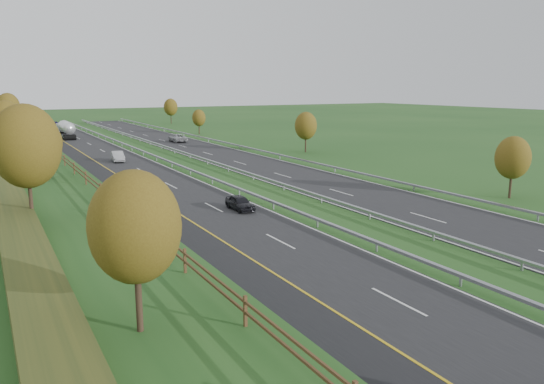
{
  "coord_description": "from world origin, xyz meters",
  "views": [
    {
      "loc": [
        -16.41,
        -7.89,
        10.71
      ],
      "look_at": [
        4.0,
        29.16,
        2.2
      ],
      "focal_mm": 35.0,
      "sensor_mm": 36.0,
      "label": 1
    }
  ],
  "objects_px": {
    "road_tanker": "(66,129)",
    "car_oncoming": "(178,138)",
    "car_silver_mid": "(118,156)",
    "car_small_far": "(55,125)",
    "car_dark_near": "(240,203)"
  },
  "relations": [
    {
      "from": "road_tanker",
      "to": "car_oncoming",
      "type": "bearing_deg",
      "value": -46.48
    },
    {
      "from": "car_silver_mid",
      "to": "car_small_far",
      "type": "bearing_deg",
      "value": 95.84
    },
    {
      "from": "car_dark_near",
      "to": "car_small_far",
      "type": "distance_m",
      "value": 105.32
    },
    {
      "from": "road_tanker",
      "to": "car_dark_near",
      "type": "height_order",
      "value": "road_tanker"
    },
    {
      "from": "car_silver_mid",
      "to": "road_tanker",
      "type": "bearing_deg",
      "value": 97.76
    },
    {
      "from": "car_dark_near",
      "to": "car_oncoming",
      "type": "xyz_separation_m",
      "value": [
        14.0,
        57.3,
        0.13
      ]
    },
    {
      "from": "car_silver_mid",
      "to": "car_oncoming",
      "type": "xyz_separation_m",
      "value": [
        16.39,
        21.66,
        0.04
      ]
    },
    {
      "from": "car_dark_near",
      "to": "car_oncoming",
      "type": "height_order",
      "value": "car_oncoming"
    },
    {
      "from": "car_oncoming",
      "to": "car_silver_mid",
      "type": "bearing_deg",
      "value": 55.45
    },
    {
      "from": "road_tanker",
      "to": "car_small_far",
      "type": "xyz_separation_m",
      "value": [
        1.38,
        29.37,
        -1.04
      ]
    },
    {
      "from": "road_tanker",
      "to": "car_small_far",
      "type": "relative_size",
      "value": 2.09
    },
    {
      "from": "road_tanker",
      "to": "car_dark_near",
      "type": "xyz_separation_m",
      "value": [
        3.69,
        -75.93,
        -1.19
      ]
    },
    {
      "from": "car_dark_near",
      "to": "car_small_far",
      "type": "bearing_deg",
      "value": 91.29
    },
    {
      "from": "road_tanker",
      "to": "car_oncoming",
      "type": "relative_size",
      "value": 2.03
    },
    {
      "from": "road_tanker",
      "to": "car_dark_near",
      "type": "distance_m",
      "value": 76.03
    }
  ]
}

